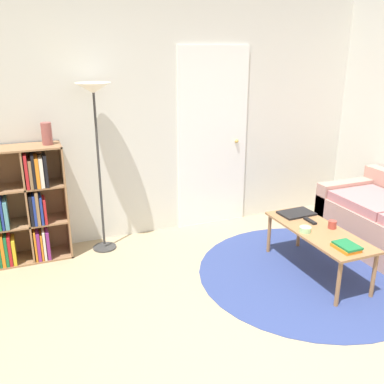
{
  "coord_description": "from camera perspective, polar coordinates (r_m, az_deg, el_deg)",
  "views": [
    {
      "loc": [
        -1.48,
        -1.83,
        2.05
      ],
      "look_at": [
        -0.17,
        1.43,
        0.85
      ],
      "focal_mm": 40.0,
      "sensor_mm": 36.0,
      "label": 1
    }
  ],
  "objects": [
    {
      "name": "ground_plane",
      "position": [
        3.12,
        13.92,
        -22.92
      ],
      "size": [
        14.0,
        14.0,
        0.0
      ],
      "primitive_type": "plane",
      "color": "tan"
    },
    {
      "name": "wall_back",
      "position": [
        4.76,
        -3.25,
        9.65
      ],
      "size": [
        7.76,
        0.11,
        2.6
      ],
      "color": "silver",
      "rests_on": "ground_plane"
    },
    {
      "name": "rug",
      "position": [
        4.3,
        15.3,
        -10.31
      ],
      "size": [
        2.1,
        2.1,
        0.01
      ],
      "color": "navy",
      "rests_on": "ground_plane"
    },
    {
      "name": "bookshelf",
      "position": [
        4.51,
        -23.82,
        -2.21
      ],
      "size": [
        1.11,
        0.34,
        1.16
      ],
      "color": "#936B47",
      "rests_on": "ground_plane"
    },
    {
      "name": "floor_lamp",
      "position": [
        4.28,
        -12.88,
        11.1
      ],
      "size": [
        0.34,
        0.34,
        1.73
      ],
      "color": "#333333",
      "rests_on": "ground_plane"
    },
    {
      "name": "coffee_table",
      "position": [
        4.15,
        16.46,
        -5.44
      ],
      "size": [
        0.45,
        1.15,
        0.44
      ],
      "color": "#996B42",
      "rests_on": "ground_plane"
    },
    {
      "name": "laptop",
      "position": [
        4.45,
        13.76,
        -2.77
      ],
      "size": [
        0.35,
        0.24,
        0.02
      ],
      "color": "black",
      "rests_on": "coffee_table"
    },
    {
      "name": "bowl",
      "position": [
        4.05,
        14.86,
        -4.84
      ],
      "size": [
        0.11,
        0.11,
        0.05
      ],
      "color": "#9ED193",
      "rests_on": "coffee_table"
    },
    {
      "name": "book_stack_on_table",
      "position": [
        3.82,
        19.9,
        -6.89
      ],
      "size": [
        0.16,
        0.22,
        0.05
      ],
      "color": "orange",
      "rests_on": "coffee_table"
    },
    {
      "name": "cup",
      "position": [
        4.19,
        18.2,
        -4.15
      ],
      "size": [
        0.07,
        0.07,
        0.07
      ],
      "color": "#A33D33",
      "rests_on": "coffee_table"
    },
    {
      "name": "remote",
      "position": [
        4.29,
        15.47,
        -3.73
      ],
      "size": [
        0.04,
        0.16,
        0.02
      ],
      "color": "black",
      "rests_on": "coffee_table"
    },
    {
      "name": "vase_on_shelf",
      "position": [
        4.32,
        -18.8,
        7.38
      ],
      "size": [
        0.1,
        0.1,
        0.21
      ],
      "color": "#934C47",
      "rests_on": "bookshelf"
    }
  ]
}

